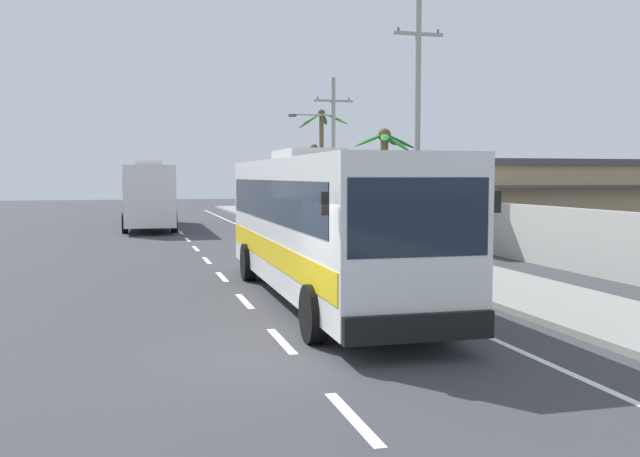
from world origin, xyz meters
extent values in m
plane|color=#3A3A3F|center=(0.00, 0.00, 0.00)|extent=(160.00, 160.00, 0.00)
cube|color=gray|center=(6.80, 10.00, 0.07)|extent=(3.20, 90.00, 0.14)
cube|color=white|center=(0.00, -3.36, 0.00)|extent=(0.16, 2.00, 0.01)
cube|color=white|center=(0.00, 0.80, 0.00)|extent=(0.16, 2.00, 0.01)
cube|color=white|center=(0.00, 4.96, 0.00)|extent=(0.16, 2.00, 0.01)
cube|color=white|center=(0.00, 9.12, 0.00)|extent=(0.16, 2.00, 0.01)
cube|color=white|center=(0.00, 13.28, 0.00)|extent=(0.16, 2.00, 0.01)
cube|color=white|center=(0.00, 17.44, 0.00)|extent=(0.16, 2.00, 0.01)
cube|color=white|center=(0.00, 21.60, 0.00)|extent=(0.16, 2.00, 0.01)
cube|color=white|center=(0.00, 25.76, 0.00)|extent=(0.16, 2.00, 0.01)
cube|color=white|center=(0.00, 29.92, 0.00)|extent=(0.16, 2.00, 0.01)
cube|color=white|center=(0.00, 34.08, 0.00)|extent=(0.16, 2.00, 0.01)
cube|color=white|center=(0.00, 38.24, 0.00)|extent=(0.16, 2.00, 0.01)
cube|color=white|center=(0.00, 42.40, 0.00)|extent=(0.16, 2.00, 0.01)
cube|color=white|center=(0.00, 46.56, 0.00)|extent=(0.16, 2.00, 0.01)
cube|color=white|center=(3.71, 15.00, 0.00)|extent=(0.14, 70.00, 0.01)
cube|color=#B2B2AD|center=(10.60, 14.00, 0.98)|extent=(0.24, 60.00, 1.95)
cube|color=silver|center=(1.81, 4.65, 1.86)|extent=(2.68, 11.92, 2.93)
cube|color=#192333|center=(1.81, 4.85, 2.37)|extent=(2.70, 10.97, 0.94)
cube|color=#192333|center=(1.73, -1.25, 2.30)|extent=(2.32, 0.13, 1.23)
cube|color=yellow|center=(1.81, 4.65, 1.20)|extent=(2.71, 11.68, 0.53)
cube|color=black|center=(1.73, -1.34, 0.59)|extent=(2.47, 0.19, 0.44)
cube|color=#B7B7B7|center=(1.83, 6.14, 3.46)|extent=(1.42, 2.63, 0.28)
cube|color=black|center=(3.17, -1.06, 2.52)|extent=(0.12, 0.08, 0.36)
cube|color=black|center=(0.30, -1.02, 2.52)|extent=(0.12, 0.08, 0.36)
cylinder|color=black|center=(2.99, 0.48, 0.52)|extent=(0.33, 1.04, 1.04)
cylinder|color=black|center=(0.52, 0.51, 0.52)|extent=(0.33, 1.04, 1.04)
cylinder|color=black|center=(3.09, 8.20, 0.52)|extent=(0.33, 1.04, 1.04)
cylinder|color=black|center=(0.63, 8.23, 0.52)|extent=(0.33, 1.04, 1.04)
cube|color=white|center=(-1.51, 29.65, 1.93)|extent=(2.68, 11.65, 3.09)
cube|color=#192333|center=(-1.51, 29.45, 2.47)|extent=(2.70, 10.72, 0.99)
cube|color=#192333|center=(-1.43, 35.42, 2.40)|extent=(2.31, 0.13, 1.30)
cube|color=blue|center=(-1.51, 29.65, 1.24)|extent=(2.72, 11.42, 0.56)
cube|color=black|center=(-1.42, 35.51, 0.59)|extent=(2.46, 0.20, 0.44)
cube|color=#B7B7B7|center=(-1.53, 28.20, 3.62)|extent=(1.42, 2.58, 0.28)
cube|color=black|center=(-2.86, 35.23, 2.63)|extent=(0.12, 0.08, 0.36)
cube|color=black|center=(0.01, 35.19, 2.63)|extent=(0.12, 0.08, 0.36)
cylinder|color=black|center=(-2.68, 33.73, 0.52)|extent=(0.34, 1.04, 1.04)
cylinder|color=black|center=(-0.22, 33.70, 0.52)|extent=(0.34, 1.04, 1.04)
cylinder|color=black|center=(-2.79, 26.18, 0.52)|extent=(0.34, 1.04, 1.04)
cylinder|color=black|center=(-0.33, 26.15, 0.52)|extent=(0.34, 1.04, 1.04)
cylinder|color=black|center=(4.11, 12.83, 0.30)|extent=(0.16, 0.61, 0.60)
cylinder|color=black|center=(3.98, 14.18, 0.30)|extent=(0.18, 0.61, 0.60)
cube|color=red|center=(4.05, 13.45, 0.52)|extent=(0.35, 1.12, 0.36)
cube|color=black|center=(4.02, 13.75, 0.72)|extent=(0.30, 0.62, 0.12)
cylinder|color=gray|center=(4.10, 12.95, 0.60)|extent=(0.09, 0.32, 0.67)
cylinder|color=black|center=(4.09, 13.05, 1.04)|extent=(0.56, 0.09, 0.04)
sphere|color=#EAEACC|center=(4.10, 12.93, 0.90)|extent=(0.14, 0.14, 0.14)
cylinder|color=beige|center=(4.02, 13.70, 1.06)|extent=(0.32, 0.32, 0.68)
sphere|color=blue|center=(4.02, 13.70, 1.53)|extent=(0.26, 0.26, 0.26)
cylinder|color=navy|center=(7.20, 20.72, 0.52)|extent=(0.28, 0.28, 0.75)
cylinder|color=red|center=(7.20, 20.72, 1.19)|extent=(0.36, 0.36, 0.60)
sphere|color=beige|center=(7.20, 20.72, 1.60)|extent=(0.25, 0.25, 0.25)
cylinder|color=#9E9E99|center=(8.30, 14.38, 5.23)|extent=(0.24, 0.24, 10.46)
cube|color=#9E9E99|center=(8.30, 14.38, 8.40)|extent=(2.04, 0.12, 0.12)
cylinder|color=#4C4742|center=(7.49, 14.38, 8.52)|extent=(0.08, 0.08, 0.16)
cylinder|color=#4C4742|center=(9.12, 14.38, 8.52)|extent=(0.08, 0.08, 0.16)
cylinder|color=#9E9E99|center=(8.79, 27.77, 4.26)|extent=(0.24, 0.24, 8.52)
cube|color=#9E9E99|center=(8.79, 27.77, 7.22)|extent=(2.31, 0.12, 0.12)
cylinder|color=#4C4742|center=(7.87, 27.77, 7.34)|extent=(0.08, 0.08, 0.16)
cylinder|color=#4C4742|center=(9.71, 27.77, 7.34)|extent=(0.08, 0.08, 0.16)
cylinder|color=#9E9E99|center=(7.59, 27.77, 6.39)|extent=(2.40, 0.09, 0.09)
cube|color=#4C4C51|center=(6.39, 27.77, 6.33)|extent=(0.44, 0.24, 0.14)
cylinder|color=brown|center=(7.78, 16.64, 2.30)|extent=(0.33, 0.33, 4.60)
ellipsoid|color=#28702D|center=(8.42, 16.53, 4.39)|extent=(1.40, 0.58, 0.72)
ellipsoid|color=#28702D|center=(8.23, 17.16, 4.49)|extent=(1.19, 1.31, 0.53)
ellipsoid|color=#28702D|center=(7.46, 17.26, 4.51)|extent=(0.97, 1.43, 0.48)
ellipsoid|color=#28702D|center=(7.12, 16.58, 4.43)|extent=(1.41, 0.47, 0.65)
ellipsoid|color=#28702D|center=(7.56, 15.98, 4.52)|extent=(0.80, 1.47, 0.48)
ellipsoid|color=#28702D|center=(8.12, 16.12, 4.33)|extent=(1.01, 1.29, 0.84)
sphere|color=brown|center=(7.78, 16.64, 4.65)|extent=(0.56, 0.56, 0.56)
cylinder|color=brown|center=(10.97, 38.36, 3.71)|extent=(0.32, 0.32, 7.42)
ellipsoid|color=#337F33|center=(11.95, 38.28, 7.11)|extent=(2.03, 0.53, 0.93)
ellipsoid|color=#337F33|center=(11.40, 39.26, 7.15)|extent=(1.19, 1.99, 0.85)
ellipsoid|color=#337F33|center=(10.27, 38.95, 6.98)|extent=(1.68, 1.48, 1.18)
ellipsoid|color=#337F33|center=(10.17, 37.83, 7.07)|extent=(1.85, 1.39, 1.00)
ellipsoid|color=#337F33|center=(11.44, 37.46, 7.20)|extent=(1.26, 2.00, 0.75)
sphere|color=brown|center=(10.97, 38.36, 7.47)|extent=(0.56, 0.56, 0.56)
cylinder|color=brown|center=(9.69, 35.57, 2.39)|extent=(0.28, 0.28, 4.78)
ellipsoid|color=#3D893D|center=(10.35, 35.60, 4.64)|extent=(1.39, 0.42, 0.60)
ellipsoid|color=#3D893D|center=(10.08, 36.07, 4.57)|extent=(1.10, 1.27, 0.72)
ellipsoid|color=#3D893D|center=(9.26, 36.11, 4.70)|extent=(1.15, 1.33, 0.48)
ellipsoid|color=#3D893D|center=(9.08, 35.66, 4.52)|extent=(1.32, 0.54, 0.83)
ellipsoid|color=#3D893D|center=(9.25, 35.06, 4.64)|extent=(1.17, 1.28, 0.59)
ellipsoid|color=#3D893D|center=(10.06, 35.08, 4.54)|extent=(1.08, 1.25, 0.79)
sphere|color=brown|center=(9.69, 35.57, 4.83)|extent=(0.56, 0.56, 0.56)
cube|color=tan|center=(14.66, 16.76, 1.69)|extent=(12.53, 7.45, 3.37)
cube|color=#4C474C|center=(14.66, 16.76, 3.49)|extent=(13.28, 7.90, 0.24)
cube|color=#4C474C|center=(14.66, 12.69, 2.53)|extent=(8.77, 0.80, 0.10)
camera|label=1|loc=(-2.57, -11.35, 2.93)|focal=39.72mm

